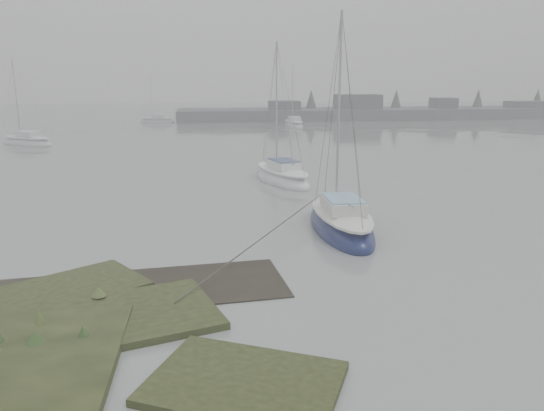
{
  "coord_description": "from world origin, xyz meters",
  "views": [
    {
      "loc": [
        -0.04,
        -9.35,
        5.68
      ],
      "look_at": [
        1.85,
        6.38,
        1.8
      ],
      "focal_mm": 35.0,
      "sensor_mm": 36.0,
      "label": 1
    }
  ],
  "objects": [
    {
      "name": "ground",
      "position": [
        0.0,
        30.0,
        0.0
      ],
      "size": [
        160.0,
        160.0,
        0.0
      ],
      "primitive_type": "plane",
      "color": "slate",
      "rests_on": "ground"
    },
    {
      "name": "far_shoreline",
      "position": [
        26.84,
        61.9,
        0.85
      ],
      "size": [
        60.0,
        8.0,
        4.15
      ],
      "color": "#4C4F51",
      "rests_on": "ground"
    },
    {
      "name": "sailboat_main",
      "position": [
        4.82,
        9.43,
        0.27
      ],
      "size": [
        2.02,
        6.11,
        8.62
      ],
      "rotation": [
        0.0,
        0.0,
        -0.0
      ],
      "color": "#0E143E",
      "rests_on": "ground"
    },
    {
      "name": "sailboat_white",
      "position": [
        3.93,
        19.12,
        0.25
      ],
      "size": [
        3.49,
        6.03,
        8.09
      ],
      "rotation": [
        0.0,
        0.0,
        0.3
      ],
      "color": "silver",
      "rests_on": "ground"
    },
    {
      "name": "sailboat_far_a",
      "position": [
        -15.33,
        37.62,
        0.24
      ],
      "size": [
        5.54,
        4.39,
        7.66
      ],
      "rotation": [
        0.0,
        0.0,
        1.01
      ],
      "color": "silver",
      "rests_on": "ground"
    },
    {
      "name": "sailboat_far_b",
      "position": [
        9.74,
        51.3,
        0.24
      ],
      "size": [
        2.16,
        5.53,
        7.65
      ],
      "rotation": [
        0.0,
        0.0,
        0.07
      ],
      "color": "silver",
      "rests_on": "ground"
    },
    {
      "name": "sailboat_far_c",
      "position": [
        -6.39,
        58.92,
        0.19
      ],
      "size": [
        4.64,
        2.28,
        6.28
      ],
      "rotation": [
        0.0,
        0.0,
        1.38
      ],
      "color": "#9FA4A8",
      "rests_on": "ground"
    }
  ]
}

